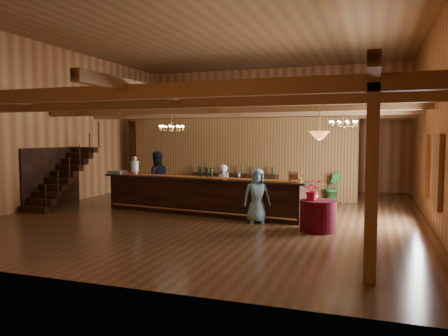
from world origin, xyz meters
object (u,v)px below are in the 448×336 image
(pendant_lamp, at_px, (319,135))
(staff_second, at_px, (156,179))
(backbar_shelf, at_px, (234,186))
(floor_plant, at_px, (333,187))
(beverage_dispenser, at_px, (135,166))
(chandelier_left, at_px, (172,128))
(round_table, at_px, (318,216))
(chandelier_right, at_px, (343,124))
(tasting_bar, at_px, (200,195))
(raffle_drum, at_px, (295,176))
(guest, at_px, (257,196))
(bartender, at_px, (224,188))

(pendant_lamp, distance_m, staff_second, 6.15)
(backbar_shelf, relative_size, floor_plant, 3.04)
(pendant_lamp, xyz_separation_m, floor_plant, (-0.08, 5.13, -1.84))
(beverage_dispenser, relative_size, chandelier_left, 0.75)
(pendant_lamp, bearing_deg, staff_second, 159.79)
(round_table, distance_m, chandelier_right, 3.49)
(floor_plant, bearing_deg, pendant_lamp, -89.15)
(tasting_bar, height_order, raffle_drum, raffle_drum)
(chandelier_left, relative_size, staff_second, 0.42)
(backbar_shelf, relative_size, guest, 2.26)
(raffle_drum, distance_m, round_table, 1.46)
(chandelier_left, height_order, guest, chandelier_left)
(backbar_shelf, bearing_deg, guest, -60.74)
(round_table, bearing_deg, beverage_dispenser, 164.56)
(staff_second, bearing_deg, pendant_lamp, 122.83)
(tasting_bar, relative_size, round_table, 7.55)
(staff_second, xyz_separation_m, floor_plant, (5.53, 3.06, -0.38))
(guest, bearing_deg, backbar_shelf, 94.38)
(tasting_bar, xyz_separation_m, guest, (1.99, -0.76, 0.18))
(round_table, height_order, floor_plant, floor_plant)
(raffle_drum, xyz_separation_m, floor_plant, (0.66, 4.26, -0.75))
(raffle_drum, bearing_deg, chandelier_right, 55.67)
(round_table, xyz_separation_m, staff_second, (-5.60, 2.06, 0.55))
(beverage_dispenser, bearing_deg, round_table, -15.44)
(chandelier_left, bearing_deg, staff_second, 170.51)
(round_table, relative_size, bartender, 0.61)
(beverage_dispenser, relative_size, staff_second, 0.32)
(round_table, relative_size, guest, 0.60)
(pendant_lamp, xyz_separation_m, bartender, (-3.20, 2.04, -1.65))
(raffle_drum, bearing_deg, pendant_lamp, -49.79)
(chandelier_right, xyz_separation_m, guest, (-2.12, -1.97, -2.01))
(beverage_dispenser, bearing_deg, guest, -14.39)
(backbar_shelf, bearing_deg, chandelier_right, -26.52)
(tasting_bar, bearing_deg, guest, -13.23)
(backbar_shelf, distance_m, floor_plant, 3.73)
(chandelier_left, distance_m, pendant_lamp, 5.35)
(chandelier_left, xyz_separation_m, staff_second, (-0.63, 0.11, -1.71))
(raffle_drum, distance_m, guest, 1.17)
(round_table, bearing_deg, pendant_lamp, 90.00)
(tasting_bar, height_order, bartender, bartender)
(staff_second, bearing_deg, chandelier_right, 147.51)
(backbar_shelf, bearing_deg, pendant_lamp, -48.66)
(raffle_drum, distance_m, floor_plant, 4.37)
(chandelier_right, relative_size, staff_second, 0.42)
(pendant_lamp, relative_size, guest, 0.60)
(tasting_bar, bearing_deg, round_table, -11.95)
(beverage_dispenser, xyz_separation_m, staff_second, (0.61, 0.35, -0.47))
(pendant_lamp, bearing_deg, backbar_shelf, 127.05)
(beverage_dispenser, height_order, raffle_drum, beverage_dispenser)
(bartender, bearing_deg, beverage_dispenser, 22.52)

